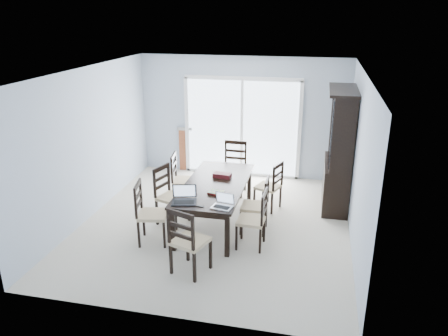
% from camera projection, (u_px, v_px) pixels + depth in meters
% --- Properties ---
extents(floor, '(5.00, 5.00, 0.00)m').
position_uv_depth(floor, '(216.00, 223.00, 7.56)').
color(floor, '#BEB8A3').
rests_on(floor, ground).
extents(ceiling, '(5.00, 5.00, 0.00)m').
position_uv_depth(ceiling, '(214.00, 71.00, 6.67)').
color(ceiling, white).
rests_on(ceiling, back_wall).
extents(back_wall, '(4.50, 0.02, 2.60)m').
position_uv_depth(back_wall, '(242.00, 117.00, 9.41)').
color(back_wall, '#A9B7CA').
rests_on(back_wall, floor).
extents(wall_left, '(0.02, 5.00, 2.60)m').
position_uv_depth(wall_left, '(89.00, 144.00, 7.57)').
color(wall_left, '#A9B7CA').
rests_on(wall_left, floor).
extents(wall_right, '(0.02, 5.00, 2.60)m').
position_uv_depth(wall_right, '(358.00, 162.00, 6.66)').
color(wall_right, '#A9B7CA').
rests_on(wall_right, floor).
extents(balcony, '(4.50, 2.00, 0.10)m').
position_uv_depth(balcony, '(249.00, 162.00, 10.79)').
color(balcony, gray).
rests_on(balcony, ground).
extents(railing, '(4.50, 0.06, 1.10)m').
position_uv_depth(railing, '(255.00, 128.00, 11.50)').
color(railing, '#99999E').
rests_on(railing, balcony).
extents(dining_table, '(1.00, 2.20, 0.75)m').
position_uv_depth(dining_table, '(215.00, 188.00, 7.33)').
color(dining_table, black).
rests_on(dining_table, floor).
extents(china_hutch, '(0.50, 1.38, 2.20)m').
position_uv_depth(china_hutch, '(339.00, 151.00, 7.93)').
color(china_hutch, black).
rests_on(china_hutch, floor).
extents(sliding_door, '(2.52, 0.05, 2.18)m').
position_uv_depth(sliding_door, '(242.00, 127.00, 9.46)').
color(sliding_door, silver).
rests_on(sliding_door, floor).
extents(chair_left_near, '(0.52, 0.51, 1.16)m').
position_uv_depth(chair_left_near, '(146.00, 206.00, 6.77)').
color(chair_left_near, black).
rests_on(chair_left_near, floor).
extents(chair_left_mid, '(0.56, 0.55, 1.16)m').
position_uv_depth(chair_left_mid, '(167.00, 189.00, 7.44)').
color(chair_left_mid, black).
rests_on(chair_left_mid, floor).
extents(chair_left_far, '(0.50, 0.49, 1.14)m').
position_uv_depth(chair_left_far, '(180.00, 174.00, 8.15)').
color(chair_left_far, black).
rests_on(chair_left_far, floor).
extents(chair_right_near, '(0.43, 0.42, 1.08)m').
position_uv_depth(chair_right_near, '(257.00, 213.00, 6.63)').
color(chair_right_near, black).
rests_on(chair_right_near, floor).
extents(chair_right_mid, '(0.42, 0.41, 1.09)m').
position_uv_depth(chair_right_mid, '(260.00, 199.00, 7.11)').
color(chair_right_mid, black).
rests_on(chair_right_mid, floor).
extents(chair_right_far, '(0.52, 0.51, 1.06)m').
position_uv_depth(chair_right_far, '(273.00, 181.00, 7.91)').
color(chair_right_far, black).
rests_on(chair_right_far, floor).
extents(chair_end_near, '(0.56, 0.57, 1.17)m').
position_uv_depth(chair_end_near, '(186.00, 235.00, 5.90)').
color(chair_end_near, black).
rests_on(chair_end_near, floor).
extents(chair_end_far, '(0.46, 0.47, 1.20)m').
position_uv_depth(chair_end_far, '(235.00, 162.00, 8.70)').
color(chair_end_far, black).
rests_on(chair_end_far, floor).
extents(laptop_dark, '(0.42, 0.34, 0.25)m').
position_uv_depth(laptop_dark, '(184.00, 199.00, 6.54)').
color(laptop_dark, black).
rests_on(laptop_dark, dining_table).
extents(laptop_silver, '(0.33, 0.26, 0.20)m').
position_uv_depth(laptop_silver, '(222.00, 205.00, 6.39)').
color(laptop_silver, '#B9B9BB').
rests_on(laptop_silver, dining_table).
extents(book_stack, '(0.26, 0.22, 0.04)m').
position_uv_depth(book_stack, '(216.00, 192.00, 6.89)').
color(book_stack, maroon).
rests_on(book_stack, dining_table).
extents(cell_phone, '(0.10, 0.06, 0.01)m').
position_uv_depth(cell_phone, '(200.00, 206.00, 6.44)').
color(cell_phone, black).
rests_on(cell_phone, dining_table).
extents(game_box, '(0.32, 0.19, 0.08)m').
position_uv_depth(game_box, '(222.00, 175.00, 7.55)').
color(game_box, '#450D1A').
rests_on(game_box, dining_table).
extents(hot_tub, '(2.21, 2.04, 1.02)m').
position_uv_depth(hot_tub, '(223.00, 139.00, 10.67)').
color(hot_tub, maroon).
rests_on(hot_tub, balcony).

